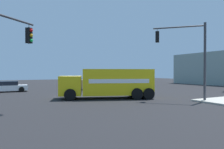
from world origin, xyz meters
TOP-DOWN VIEW (x-y plane):
  - ground_plane at (0.00, 0.00)m, footprint 100.00×100.00m
  - delivery_truck at (2.56, 2.25)m, footprint 5.42×8.68m
  - traffic_light_primary at (7.27, 7.17)m, footprint 3.09×3.05m
  - pickup_tan at (-7.37, 3.18)m, footprint 2.38×5.26m
  - sedan_white at (-8.74, -5.83)m, footprint 2.12×4.34m

SIDE VIEW (x-z plane):
  - ground_plane at x=0.00m, z-range 0.00..0.00m
  - sedan_white at x=-8.74m, z-range -0.03..1.28m
  - pickup_tan at x=-7.37m, z-range 0.04..1.42m
  - delivery_truck at x=2.56m, z-range 0.08..2.76m
  - traffic_light_primary at x=7.27m, z-range 1.12..7.41m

